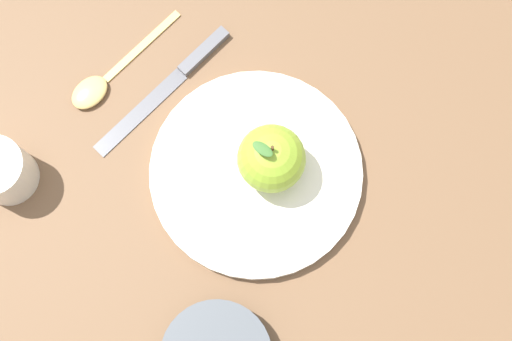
# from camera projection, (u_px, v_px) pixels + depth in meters

# --- Properties ---
(ground_plane) EXTENTS (2.40, 2.40, 0.00)m
(ground_plane) POSITION_uv_depth(u_px,v_px,m) (239.00, 169.00, 0.81)
(ground_plane) COLOR brown
(dinner_plate) EXTENTS (0.24, 0.24, 0.02)m
(dinner_plate) POSITION_uv_depth(u_px,v_px,m) (256.00, 173.00, 0.80)
(dinner_plate) COLOR silver
(dinner_plate) RESTS_ON ground_plane
(apple) EXTENTS (0.08, 0.08, 0.08)m
(apple) POSITION_uv_depth(u_px,v_px,m) (271.00, 159.00, 0.76)
(apple) COLOR #8CB22D
(apple) RESTS_ON dinner_plate
(cup) EXTENTS (0.07, 0.07, 0.06)m
(cup) POSITION_uv_depth(u_px,v_px,m) (0.00, 170.00, 0.78)
(cup) COLOR silver
(cup) RESTS_ON ground_plane
(knife) EXTENTS (0.18, 0.14, 0.01)m
(knife) POSITION_uv_depth(u_px,v_px,m) (175.00, 79.00, 0.84)
(knife) COLOR #59595E
(knife) RESTS_ON ground_plane
(spoon) EXTENTS (0.15, 0.12, 0.01)m
(spoon) POSITION_uv_depth(u_px,v_px,m) (101.00, 82.00, 0.83)
(spoon) COLOR #D8B766
(spoon) RESTS_ON ground_plane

